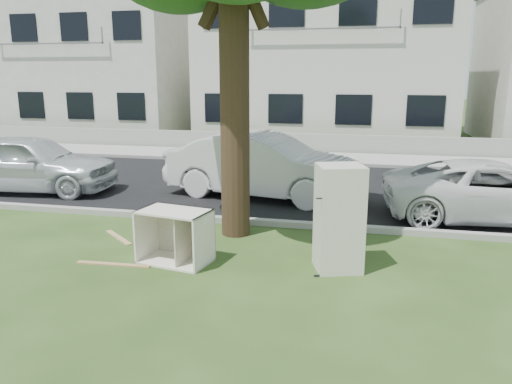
% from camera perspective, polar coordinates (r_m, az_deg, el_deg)
% --- Properties ---
extents(ground, '(120.00, 120.00, 0.00)m').
position_cam_1_polar(ground, '(7.86, -2.85, -8.92)').
color(ground, '#274016').
extents(road, '(120.00, 7.00, 0.01)m').
position_cam_1_polar(road, '(13.49, 3.92, 0.55)').
color(road, black).
rests_on(road, ground).
extents(kerb_near, '(120.00, 0.18, 0.12)m').
position_cam_1_polar(kerb_near, '(10.11, 0.84, -3.81)').
color(kerb_near, gray).
rests_on(kerb_near, ground).
extents(kerb_far, '(120.00, 0.18, 0.12)m').
position_cam_1_polar(kerb_far, '(16.94, 5.75, 3.11)').
color(kerb_far, gray).
rests_on(kerb_far, ground).
extents(sidewalk, '(120.00, 2.80, 0.01)m').
position_cam_1_polar(sidewalk, '(18.36, 6.30, 3.90)').
color(sidewalk, gray).
rests_on(sidewalk, ground).
extents(low_wall, '(120.00, 0.15, 0.70)m').
position_cam_1_polar(low_wall, '(19.88, 6.85, 5.61)').
color(low_wall, gray).
rests_on(low_wall, ground).
extents(townhouse_left, '(10.20, 8.16, 7.04)m').
position_cam_1_polar(townhouse_left, '(28.21, -17.60, 13.80)').
color(townhouse_left, silver).
rests_on(townhouse_left, ground).
extents(townhouse_center, '(11.22, 8.16, 7.44)m').
position_cam_1_polar(townhouse_center, '(24.60, 8.28, 14.90)').
color(townhouse_center, beige).
rests_on(townhouse_center, ground).
extents(fridge, '(0.83, 0.80, 1.65)m').
position_cam_1_polar(fridge, '(7.76, 9.46, -2.96)').
color(fridge, '#B1B0A0').
rests_on(fridge, ground).
extents(cabinet, '(1.22, 0.88, 0.87)m').
position_cam_1_polar(cabinet, '(8.15, -9.25, -5.02)').
color(cabinet, white).
rests_on(cabinet, ground).
extents(plank_a, '(1.23, 0.16, 0.02)m').
position_cam_1_polar(plank_a, '(8.37, -15.99, -7.95)').
color(plank_a, '#A88351').
rests_on(plank_a, ground).
extents(plank_b, '(0.84, 0.75, 0.03)m').
position_cam_1_polar(plank_b, '(9.67, -15.43, -5.03)').
color(plank_b, tan).
rests_on(plank_b, ground).
extents(plank_c, '(0.29, 0.91, 0.02)m').
position_cam_1_polar(plank_c, '(9.34, -10.59, -5.42)').
color(plank_c, tan).
rests_on(plank_c, ground).
extents(car_center, '(5.05, 2.60, 1.59)m').
position_cam_1_polar(car_center, '(12.23, 0.87, 3.02)').
color(car_center, silver).
rests_on(car_center, ground).
extents(car_right, '(4.65, 2.47, 1.25)m').
position_cam_1_polar(car_right, '(11.41, 25.64, 0.08)').
color(car_right, silver).
rests_on(car_right, ground).
extents(car_left, '(4.57, 2.20, 1.51)m').
position_cam_1_polar(car_left, '(14.12, -24.47, 3.05)').
color(car_left, silver).
rests_on(car_left, ground).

